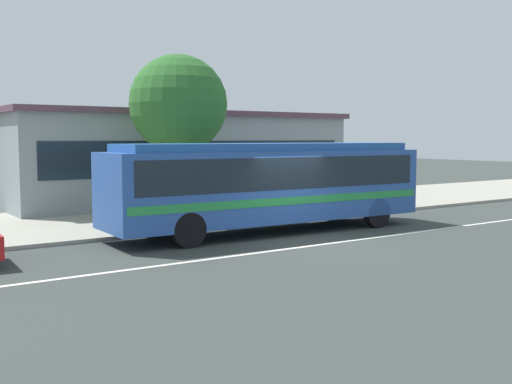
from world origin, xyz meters
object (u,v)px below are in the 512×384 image
at_px(transit_bus, 270,181).
at_px(bus_stop_sign, 323,172).
at_px(street_tree_near_stop, 178,104).
at_px(pedestrian_standing_by_tree, 214,190).
at_px(pedestrian_waiting_near_sign, 205,192).
at_px(pedestrian_walking_along_curb, 175,193).

xyz_separation_m(transit_bus, bus_stop_sign, (3.74, 1.67, 0.07)).
bearing_deg(street_tree_near_stop, pedestrian_standing_by_tree, -48.54).
relative_size(transit_bus, pedestrian_waiting_near_sign, 6.61).
bearing_deg(pedestrian_standing_by_tree, transit_bus, -88.17).
relative_size(pedestrian_waiting_near_sign, pedestrian_walking_along_curb, 0.95).
xyz_separation_m(pedestrian_waiting_near_sign, pedestrian_walking_along_curb, (-1.32, -0.13, 0.05)).
height_order(pedestrian_standing_by_tree, bus_stop_sign, bus_stop_sign).
bearing_deg(transit_bus, pedestrian_standing_by_tree, 91.83).
bearing_deg(pedestrian_walking_along_curb, pedestrian_waiting_near_sign, 5.56).
distance_m(transit_bus, street_tree_near_stop, 5.15).
bearing_deg(pedestrian_walking_along_curb, pedestrian_standing_by_tree, 0.64).
relative_size(transit_bus, bus_stop_sign, 4.30).
xyz_separation_m(pedestrian_walking_along_curb, pedestrian_standing_by_tree, (1.64, 0.02, -0.00)).
bearing_deg(street_tree_near_stop, pedestrian_walking_along_curb, -124.91).
height_order(bus_stop_sign, street_tree_near_stop, street_tree_near_stop).
bearing_deg(transit_bus, pedestrian_waiting_near_sign, 97.13).
bearing_deg(pedestrian_standing_by_tree, street_tree_near_stop, 131.46).
height_order(transit_bus, pedestrian_walking_along_curb, transit_bus).
bearing_deg(bus_stop_sign, transit_bus, -155.90).
xyz_separation_m(pedestrian_waiting_near_sign, street_tree_near_stop, (-0.59, 0.92, 3.20)).
bearing_deg(transit_bus, street_tree_near_stop, 103.18).
relative_size(pedestrian_walking_along_curb, street_tree_near_stop, 0.29).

